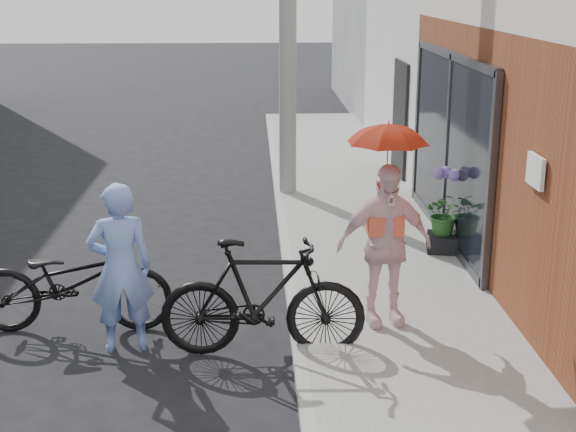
{
  "coord_description": "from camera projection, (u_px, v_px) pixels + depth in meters",
  "views": [
    {
      "loc": [
        0.52,
        -6.98,
        3.55
      ],
      "look_at": [
        0.89,
        1.25,
        1.1
      ],
      "focal_mm": 50.0,
      "sensor_mm": 36.0,
      "label": 1
    }
  ],
  "objects": [
    {
      "name": "ground",
      "position": [
        201.0,
        364.0,
        7.67
      ],
      "size": [
        80.0,
        80.0,
        0.0
      ],
      "primitive_type": "plane",
      "color": "black",
      "rests_on": "ground"
    },
    {
      "name": "sidewalk",
      "position": [
        385.0,
        280.0,
        9.66
      ],
      "size": [
        2.2,
        24.0,
        0.12
      ],
      "primitive_type": "cube",
      "color": "gray",
      "rests_on": "ground"
    },
    {
      "name": "curb",
      "position": [
        289.0,
        281.0,
        9.61
      ],
      "size": [
        0.12,
        24.0,
        0.12
      ],
      "primitive_type": "cube",
      "color": "#9E9E99",
      "rests_on": "ground"
    },
    {
      "name": "officer",
      "position": [
        120.0,
        268.0,
        7.76
      ],
      "size": [
        0.69,
        0.53,
        1.71
      ],
      "primitive_type": "imported",
      "rotation": [
        0.0,
        0.0,
        3.35
      ],
      "color": "#7F9CE2",
      "rests_on": "ground"
    },
    {
      "name": "bike_left",
      "position": [
        72.0,
        282.0,
        8.26
      ],
      "size": [
        2.07,
        0.74,
        1.08
      ],
      "primitive_type": "imported",
      "rotation": [
        0.0,
        0.0,
        1.56
      ],
      "color": "black",
      "rests_on": "ground"
    },
    {
      "name": "bike_right",
      "position": [
        263.0,
        298.0,
        7.7
      ],
      "size": [
        2.01,
        0.64,
        1.19
      ],
      "primitive_type": "imported",
      "rotation": [
        0.0,
        0.0,
        1.53
      ],
      "color": "black",
      "rests_on": "ground"
    },
    {
      "name": "kimono_woman",
      "position": [
        384.0,
        245.0,
        8.09
      ],
      "size": [
        1.04,
        0.56,
        1.68
      ],
      "primitive_type": "imported",
      "rotation": [
        0.0,
        0.0,
        0.16
      ],
      "color": "silver",
      "rests_on": "sidewalk"
    },
    {
      "name": "parasol",
      "position": [
        388.0,
        130.0,
        7.75
      ],
      "size": [
        0.77,
        0.77,
        0.68
      ],
      "primitive_type": "imported",
      "color": "red",
      "rests_on": "kimono_woman"
    },
    {
      "name": "planter",
      "position": [
        443.0,
        242.0,
        10.48
      ],
      "size": [
        0.49,
        0.49,
        0.22
      ],
      "primitive_type": "cube",
      "rotation": [
        0.0,
        0.0,
        -0.19
      ],
      "color": "black",
      "rests_on": "sidewalk"
    },
    {
      "name": "potted_plant",
      "position": [
        445.0,
        213.0,
        10.36
      ],
      "size": [
        0.52,
        0.45,
        0.58
      ],
      "primitive_type": "imported",
      "color": "#295E25",
      "rests_on": "planter"
    }
  ]
}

